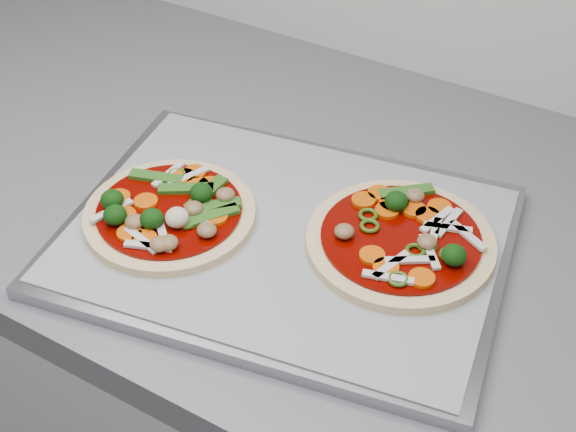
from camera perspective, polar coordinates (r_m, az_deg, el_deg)
The scene contains 5 objects.
countertop at distance 0.86m, azimuth 8.81°, elevation -2.16°, with size 3.60×0.60×0.04m, color slate.
baking_tray at distance 0.82m, azimuth -0.23°, elevation -1.70°, with size 0.44×0.33×0.01m, color gray.
parchment at distance 0.81m, azimuth -0.23°, elevation -1.27°, with size 0.42×0.31×0.00m, color #9D9DA2.
pizza_left at distance 0.83m, azimuth -8.43°, elevation 0.28°, with size 0.23×0.23×0.03m.
pizza_right at distance 0.80m, azimuth 8.10°, elevation -1.61°, with size 0.25×0.25×0.03m.
Camera 1 is at (0.20, 0.70, 1.46)m, focal length 50.00 mm.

